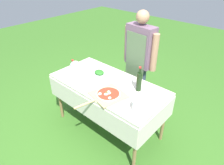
% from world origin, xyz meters
% --- Properties ---
extents(ground_plane, '(12.00, 12.00, 0.00)m').
position_xyz_m(ground_plane, '(0.00, 0.00, 0.00)').
color(ground_plane, '#386B23').
extents(prep_table, '(1.49, 0.75, 0.75)m').
position_xyz_m(prep_table, '(0.00, 0.00, 0.67)').
color(prep_table, beige).
rests_on(prep_table, ground).
extents(person_cook, '(0.57, 0.22, 1.53)m').
position_xyz_m(person_cook, '(0.01, 0.65, 0.90)').
color(person_cook, '#333D56').
rests_on(person_cook, ground).
extents(pizza_on_peel, '(0.42, 0.63, 0.05)m').
position_xyz_m(pizza_on_peel, '(0.18, -0.20, 0.76)').
color(pizza_on_peel, tan).
rests_on(pizza_on_peel, prep_table).
extents(oil_bottle, '(0.06, 0.06, 0.31)m').
position_xyz_m(oil_bottle, '(0.38, 0.13, 0.87)').
color(oil_bottle, black).
rests_on(oil_bottle, prep_table).
extents(water_bottle, '(0.07, 0.07, 0.26)m').
position_xyz_m(water_bottle, '(-0.41, -0.20, 0.87)').
color(water_bottle, silver).
rests_on(water_bottle, prep_table).
extents(herb_container, '(0.20, 0.18, 0.05)m').
position_xyz_m(herb_container, '(-0.24, 0.09, 0.77)').
color(herb_container, silver).
rests_on(herb_container, prep_table).
extents(mixing_tub, '(0.17, 0.17, 0.10)m').
position_xyz_m(mixing_tub, '(0.60, -0.15, 0.80)').
color(mixing_tub, silver).
rests_on(mixing_tub, prep_table).
extents(plate_stack, '(0.22, 0.22, 0.03)m').
position_xyz_m(plate_stack, '(-0.57, 0.21, 0.76)').
color(plate_stack, white).
rests_on(plate_stack, prep_table).
extents(sauce_jar, '(0.09, 0.09, 0.09)m').
position_xyz_m(sauce_jar, '(-0.62, -0.01, 0.79)').
color(sauce_jar, silver).
rests_on(sauce_jar, prep_table).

